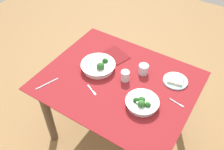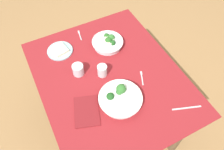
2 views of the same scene
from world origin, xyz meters
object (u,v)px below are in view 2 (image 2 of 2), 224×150
Objects in this scene: broccoli_bowl_far at (120,98)px; water_glass_center at (102,71)px; fork_by_far_bowl at (80,35)px; water_glass_side at (78,70)px; table_knife_left at (187,108)px; bread_side_plate at (60,50)px; broccoli_bowl_near at (108,43)px; napkin_folded_upper at (87,111)px; fork_by_near_bowl at (142,77)px.

broccoli_bowl_far is 0.24m from water_glass_center.
broccoli_bowl_far is 2.51× the size of fork_by_far_bowl.
water_glass_side reaches higher than table_knife_left.
bread_side_plate is 2.26× the size of water_glass_center.
napkin_folded_upper is at bearing 140.16° from broccoli_bowl_near.
broccoli_bowl_far is at bearing -155.07° from water_glass_side.
broccoli_bowl_near reaches higher than napkin_folded_upper.
table_knife_left is (-0.55, -0.49, -0.04)m from water_glass_side.
broccoli_bowl_far is 1.46× the size of bread_side_plate.
fork_by_near_bowl is at bearing -169.22° from broccoli_bowl_near.
broccoli_bowl_near is 1.11× the size of napkin_folded_upper.
bread_side_plate reaches higher than napkin_folded_upper.
broccoli_bowl_far is 0.66m from fork_by_far_bowl.
fork_by_far_bowl and fork_by_near_bowl have the same top height.
fork_by_far_bowl is (0.66, 0.00, -0.03)m from broccoli_bowl_far.
fork_by_near_bowl is (0.09, -0.22, -0.03)m from broccoli_bowl_far.
fork_by_near_bowl is at bearing -123.28° from water_glass_center.
broccoli_bowl_far is 3.48× the size of water_glass_side.
napkin_folded_upper is at bearing 135.29° from water_glass_center.
broccoli_bowl_near is at bearing 35.01° from fork_by_near_bowl.
fork_by_near_bowl is at bearing -122.08° from water_glass_side.
broccoli_bowl_far is 0.35m from water_glass_side.
napkin_folded_upper is (0.03, 0.22, -0.03)m from broccoli_bowl_far.
water_glass_center is (0.24, 0.01, 0.01)m from broccoli_bowl_far.
bread_side_plate is at bearing 10.87° from water_glass_side.
water_glass_side is 0.37m from fork_by_far_bowl.
broccoli_bowl_near is 1.24× the size of bread_side_plate.
table_knife_left is at bearing -134.50° from fork_by_near_bowl.
fork_by_far_bowl and table_knife_left have the same top height.
bread_side_plate reaches higher than fork_by_far_bowl.
fork_by_near_bowl is 0.58× the size of table_knife_left.
fork_by_near_bowl and table_knife_left have the same top height.
fork_by_near_bowl is 0.51× the size of napkin_folded_upper.
broccoli_bowl_far is at bearing -160.94° from bread_side_plate.
water_glass_center is 0.16m from water_glass_side.
water_glass_center is (-0.33, -0.19, 0.03)m from bread_side_plate.
broccoli_bowl_near is 2.80× the size of water_glass_center.
bread_side_plate is at bearing 65.10° from fork_by_near_bowl.
water_glass_side is 0.72× the size of fork_by_far_bowl.
water_glass_side is at bearing -169.13° from bread_side_plate.
water_glass_center is at bearing -171.25° from fork_by_far_bowl.
bread_side_plate is 2.39× the size of water_glass_side.
table_knife_left is (-0.80, -0.54, -0.01)m from bread_side_plate.
broccoli_bowl_near is (0.46, -0.15, -0.00)m from broccoli_bowl_far.
broccoli_bowl_far reaches higher than water_glass_side.
broccoli_bowl_near is 0.33m from water_glass_side.
water_glass_center reaches higher than water_glass_side.
water_glass_center is 0.30m from napkin_folded_upper.
water_glass_side is at bearing 82.15° from fork_by_near_bowl.
bread_side_plate is at bearing 72.73° from broccoli_bowl_near.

